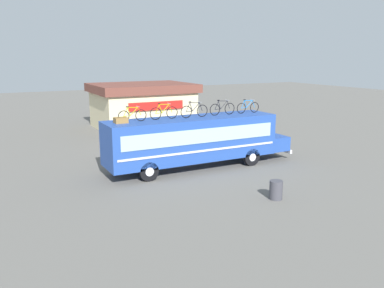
# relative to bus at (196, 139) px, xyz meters

# --- Properties ---
(ground_plane) EXTENTS (120.00, 120.00, 0.00)m
(ground_plane) POSITION_rel_bus_xyz_m (-0.26, -0.00, -1.79)
(ground_plane) COLOR #605E59
(bus) EXTENTS (12.02, 2.60, 3.11)m
(bus) POSITION_rel_bus_xyz_m (0.00, 0.00, 0.00)
(bus) COLOR #23479E
(bus) RESTS_ON ground
(luggage_bag_1) EXTENTS (0.70, 0.55, 0.30)m
(luggage_bag_1) POSITION_rel_bus_xyz_m (-4.59, 0.08, 1.46)
(luggage_bag_1) COLOR olive
(luggage_bag_1) RESTS_ON bus
(rooftop_bicycle_1) EXTENTS (1.66, 0.44, 0.87)m
(rooftop_bicycle_1) POSITION_rel_bus_xyz_m (-3.88, 0.21, 1.68)
(rooftop_bicycle_1) COLOR black
(rooftop_bicycle_1) RESTS_ON bus
(rooftop_bicycle_2) EXTENTS (1.74, 0.44, 0.94)m
(rooftop_bicycle_2) POSITION_rel_bus_xyz_m (-1.97, 0.22, 1.70)
(rooftop_bicycle_2) COLOR black
(rooftop_bicycle_2) RESTS_ON bus
(rooftop_bicycle_3) EXTENTS (1.80, 0.44, 0.96)m
(rooftop_bicycle_3) POSITION_rel_bus_xyz_m (-0.11, 0.01, 1.71)
(rooftop_bicycle_3) COLOR black
(rooftop_bicycle_3) RESTS_ON bus
(rooftop_bicycle_4) EXTENTS (1.78, 0.44, 0.95)m
(rooftop_bicycle_4) POSITION_rel_bus_xyz_m (1.91, 0.12, 1.71)
(rooftop_bicycle_4) COLOR black
(rooftop_bicycle_4) RESTS_ON bus
(rooftop_bicycle_5) EXTENTS (1.68, 0.44, 0.88)m
(rooftop_bicycle_5) POSITION_rel_bus_xyz_m (3.80, 0.08, 1.68)
(rooftop_bicycle_5) COLOR black
(rooftop_bicycle_5) RESTS_ON bus
(roadside_building) EXTENTS (9.06, 7.20, 4.11)m
(roadside_building) POSITION_rel_bus_xyz_m (2.31, 14.97, 0.31)
(roadside_building) COLOR beige
(roadside_building) RESTS_ON ground
(trash_bin) EXTENTS (0.63, 0.63, 0.91)m
(trash_bin) POSITION_rel_bus_xyz_m (0.77, -6.61, -1.34)
(trash_bin) COLOR #3F3F47
(trash_bin) RESTS_ON ground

